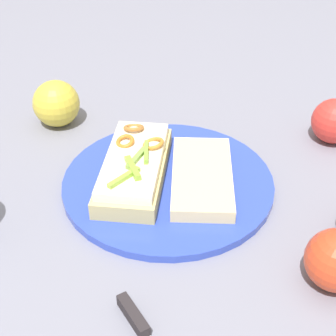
# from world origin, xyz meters

# --- Properties ---
(ground_plane) EXTENTS (2.00, 2.00, 0.00)m
(ground_plane) POSITION_xyz_m (0.00, 0.00, 0.00)
(ground_plane) COLOR slate
(ground_plane) RESTS_ON ground
(plate) EXTENTS (0.29, 0.29, 0.01)m
(plate) POSITION_xyz_m (0.00, 0.00, 0.01)
(plate) COLOR #2F47B9
(plate) RESTS_ON ground_plane
(sandwich) EXTENTS (0.15, 0.21, 0.05)m
(sandwich) POSITION_xyz_m (-0.04, -0.02, 0.03)
(sandwich) COLOR tan
(sandwich) RESTS_ON plate
(bread_slice_side) EXTENTS (0.15, 0.19, 0.02)m
(bread_slice_side) POSITION_xyz_m (0.04, 0.02, 0.02)
(bread_slice_side) COLOR beige
(bread_slice_side) RESTS_ON plate
(apple_2) EXTENTS (0.10, 0.10, 0.07)m
(apple_2) POSITION_xyz_m (0.16, 0.23, 0.04)
(apple_2) COLOR red
(apple_2) RESTS_ON ground_plane
(apple_3) EXTENTS (0.11, 0.11, 0.08)m
(apple_3) POSITION_xyz_m (-0.24, 0.05, 0.04)
(apple_3) COLOR gold
(apple_3) RESTS_ON ground_plane
(knife) EXTENTS (0.11, 0.07, 0.01)m
(knife) POSITION_xyz_m (0.10, -0.22, 0.01)
(knife) COLOR silver
(knife) RESTS_ON ground_plane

